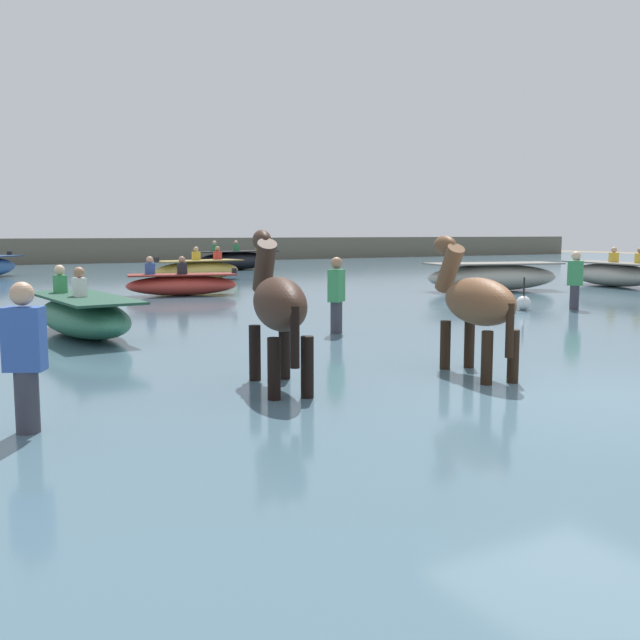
{
  "coord_description": "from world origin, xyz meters",
  "views": [
    {
      "loc": [
        -6.08,
        -5.01,
        2.03
      ],
      "look_at": [
        -1.22,
        3.51,
        0.85
      ],
      "focal_mm": 40.6,
      "sensor_mm": 36.0,
      "label": 1
    }
  ],
  "objects_px": {
    "person_wading_close": "(575,286)",
    "boat_distant_east": "(612,274)",
    "boat_mid_channel": "(182,284)",
    "horse_lead_dark_bay": "(278,308)",
    "channel_buoy": "(524,303)",
    "boat_far_inshore": "(83,316)",
    "person_spectator_far": "(26,372)",
    "boat_far_offshore": "(237,260)",
    "boat_distant_west": "(198,270)",
    "person_onlooker_right": "(336,302)",
    "horse_trailing_bay": "(475,305)",
    "boat_mid_outer": "(493,277)"
  },
  "relations": [
    {
      "from": "boat_far_inshore",
      "to": "boat_mid_channel",
      "type": "xyz_separation_m",
      "value": [
        3.97,
        6.66,
        -0.03
      ]
    },
    {
      "from": "horse_trailing_bay",
      "to": "channel_buoy",
      "type": "relative_size",
      "value": 2.78
    },
    {
      "from": "person_wading_close",
      "to": "boat_distant_east",
      "type": "bearing_deg",
      "value": 32.84
    },
    {
      "from": "boat_far_inshore",
      "to": "horse_trailing_bay",
      "type": "bearing_deg",
      "value": -59.18
    },
    {
      "from": "person_wading_close",
      "to": "person_spectator_far",
      "type": "distance_m",
      "value": 12.78
    },
    {
      "from": "boat_far_offshore",
      "to": "person_wading_close",
      "type": "xyz_separation_m",
      "value": [
        -0.44,
        -19.82,
        0.09
      ]
    },
    {
      "from": "person_spectator_far",
      "to": "boat_distant_west",
      "type": "bearing_deg",
      "value": 65.73
    },
    {
      "from": "channel_buoy",
      "to": "boat_far_inshore",
      "type": "bearing_deg",
      "value": 175.92
    },
    {
      "from": "boat_mid_outer",
      "to": "boat_far_offshore",
      "type": "relative_size",
      "value": 1.06
    },
    {
      "from": "boat_mid_channel",
      "to": "horse_lead_dark_bay",
      "type": "bearing_deg",
      "value": -104.05
    },
    {
      "from": "boat_far_offshore",
      "to": "channel_buoy",
      "type": "xyz_separation_m",
      "value": [
        -1.49,
        -19.34,
        -0.27
      ]
    },
    {
      "from": "boat_mid_outer",
      "to": "person_spectator_far",
      "type": "distance_m",
      "value": 16.9
    },
    {
      "from": "boat_mid_channel",
      "to": "channel_buoy",
      "type": "bearing_deg",
      "value": -54.26
    },
    {
      "from": "boat_mid_outer",
      "to": "person_wading_close",
      "type": "relative_size",
      "value": 2.64
    },
    {
      "from": "horse_trailing_bay",
      "to": "boat_distant_west",
      "type": "xyz_separation_m",
      "value": [
        3.15,
        18.03,
        -0.47
      ]
    },
    {
      "from": "person_spectator_far",
      "to": "channel_buoy",
      "type": "xyz_separation_m",
      "value": [
        10.88,
        5.06,
        -0.36
      ]
    },
    {
      "from": "horse_lead_dark_bay",
      "to": "boat_far_inshore",
      "type": "bearing_deg",
      "value": 101.2
    },
    {
      "from": "boat_distant_west",
      "to": "person_wading_close",
      "type": "xyz_separation_m",
      "value": [
        3.77,
        -13.52,
        0.16
      ]
    },
    {
      "from": "channel_buoy",
      "to": "boat_distant_west",
      "type": "bearing_deg",
      "value": 101.79
    },
    {
      "from": "boat_far_inshore",
      "to": "boat_mid_outer",
      "type": "xyz_separation_m",
      "value": [
        12.4,
        3.69,
        0.07
      ]
    },
    {
      "from": "person_spectator_far",
      "to": "boat_far_inshore",
      "type": "bearing_deg",
      "value": 73.99
    },
    {
      "from": "horse_trailing_bay",
      "to": "boat_far_offshore",
      "type": "xyz_separation_m",
      "value": [
        7.35,
        24.33,
        -0.4
      ]
    },
    {
      "from": "boat_far_offshore",
      "to": "boat_mid_channel",
      "type": "xyz_separation_m",
      "value": [
        -6.76,
        -12.02,
        -0.13
      ]
    },
    {
      "from": "horse_trailing_bay",
      "to": "person_spectator_far",
      "type": "relative_size",
      "value": 1.23
    },
    {
      "from": "boat_distant_east",
      "to": "boat_far_offshore",
      "type": "distance_m",
      "value": 16.71
    },
    {
      "from": "person_wading_close",
      "to": "person_spectator_far",
      "type": "xyz_separation_m",
      "value": [
        -11.93,
        -4.58,
        0.0
      ]
    },
    {
      "from": "person_spectator_far",
      "to": "horse_trailing_bay",
      "type": "bearing_deg",
      "value": 0.74
    },
    {
      "from": "boat_distant_west",
      "to": "person_wading_close",
      "type": "bearing_deg",
      "value": -74.42
    },
    {
      "from": "boat_mid_outer",
      "to": "boat_distant_west",
      "type": "bearing_deg",
      "value": 124.1
    },
    {
      "from": "boat_distant_west",
      "to": "person_wading_close",
      "type": "distance_m",
      "value": 14.03
    },
    {
      "from": "horse_lead_dark_bay",
      "to": "boat_distant_west",
      "type": "distance_m",
      "value": 18.36
    },
    {
      "from": "horse_trailing_bay",
      "to": "boat_far_inshore",
      "type": "height_order",
      "value": "horse_trailing_bay"
    },
    {
      "from": "person_spectator_far",
      "to": "channel_buoy",
      "type": "height_order",
      "value": "person_spectator_far"
    },
    {
      "from": "boat_far_inshore",
      "to": "boat_mid_channel",
      "type": "height_order",
      "value": "boat_far_inshore"
    },
    {
      "from": "horse_lead_dark_bay",
      "to": "person_onlooker_right",
      "type": "height_order",
      "value": "horse_lead_dark_bay"
    },
    {
      "from": "person_onlooker_right",
      "to": "boat_mid_channel",
      "type": "bearing_deg",
      "value": 88.78
    },
    {
      "from": "horse_trailing_bay",
      "to": "person_onlooker_right",
      "type": "relative_size",
      "value": 1.23
    },
    {
      "from": "horse_trailing_bay",
      "to": "boat_distant_west",
      "type": "bearing_deg",
      "value": 80.1
    },
    {
      "from": "boat_distant_east",
      "to": "boat_mid_channel",
      "type": "bearing_deg",
      "value": 164.99
    },
    {
      "from": "boat_far_offshore",
      "to": "boat_distant_west",
      "type": "bearing_deg",
      "value": -123.73
    },
    {
      "from": "boat_far_offshore",
      "to": "person_spectator_far",
      "type": "xyz_separation_m",
      "value": [
        -12.37,
        -24.4,
        0.09
      ]
    },
    {
      "from": "horse_trailing_bay",
      "to": "boat_distant_east",
      "type": "xyz_separation_m",
      "value": [
        13.6,
        8.83,
        -0.45
      ]
    },
    {
      "from": "boat_mid_outer",
      "to": "channel_buoy",
      "type": "bearing_deg",
      "value": -126.06
    },
    {
      "from": "boat_far_offshore",
      "to": "person_wading_close",
      "type": "height_order",
      "value": "boat_far_offshore"
    },
    {
      "from": "boat_distant_east",
      "to": "boat_distant_west",
      "type": "distance_m",
      "value": 13.93
    },
    {
      "from": "boat_far_inshore",
      "to": "boat_distant_west",
      "type": "height_order",
      "value": "boat_distant_west"
    },
    {
      "from": "horse_trailing_bay",
      "to": "boat_far_offshore",
      "type": "relative_size",
      "value": 0.49
    },
    {
      "from": "person_onlooker_right",
      "to": "channel_buoy",
      "type": "distance_m",
      "value": 5.57
    },
    {
      "from": "person_spectator_far",
      "to": "channel_buoy",
      "type": "bearing_deg",
      "value": 24.93
    },
    {
      "from": "horse_lead_dark_bay",
      "to": "boat_distant_east",
      "type": "relative_size",
      "value": 0.57
    }
  ]
}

